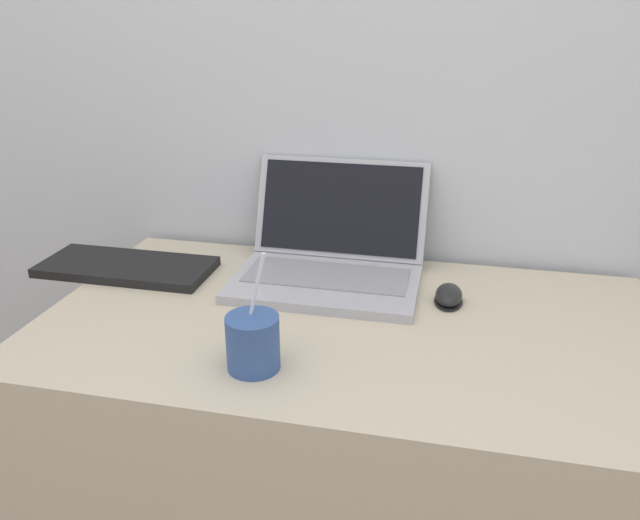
{
  "coord_description": "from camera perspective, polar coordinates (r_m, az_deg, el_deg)",
  "views": [
    {
      "loc": [
        0.18,
        -0.71,
        1.31
      ],
      "look_at": [
        -0.07,
        0.41,
        0.84
      ],
      "focal_mm": 35.0,
      "sensor_mm": 36.0,
      "label": 1
    }
  ],
  "objects": [
    {
      "name": "wall_back",
      "position": [
        1.42,
        5.81,
        19.91
      ],
      "size": [
        7.0,
        0.04,
        2.5
      ],
      "color": "silver",
      "rests_on": "ground_plane"
    },
    {
      "name": "desk",
      "position": [
        1.4,
        2.33,
        -19.22
      ],
      "size": [
        1.17,
        0.66,
        0.75
      ],
      "color": "beige",
      "rests_on": "ground_plane"
    },
    {
      "name": "laptop",
      "position": [
        1.34,
        0.97,
        0.36
      ],
      "size": [
        0.39,
        0.34,
        0.23
      ],
      "color": "#ADADB2",
      "rests_on": "desk"
    },
    {
      "name": "drink_cup",
      "position": [
        1.02,
        -6.15,
        -7.41
      ],
      "size": [
        0.09,
        0.09,
        0.2
      ],
      "color": "#33518C",
      "rests_on": "desk"
    },
    {
      "name": "computer_mouse",
      "position": [
        1.27,
        11.69,
        -3.22
      ],
      "size": [
        0.06,
        0.1,
        0.03
      ],
      "color": "black",
      "rests_on": "desk"
    },
    {
      "name": "external_keyboard",
      "position": [
        1.46,
        -17.25,
        -0.62
      ],
      "size": [
        0.38,
        0.16,
        0.02
      ],
      "color": "black",
      "rests_on": "desk"
    }
  ]
}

